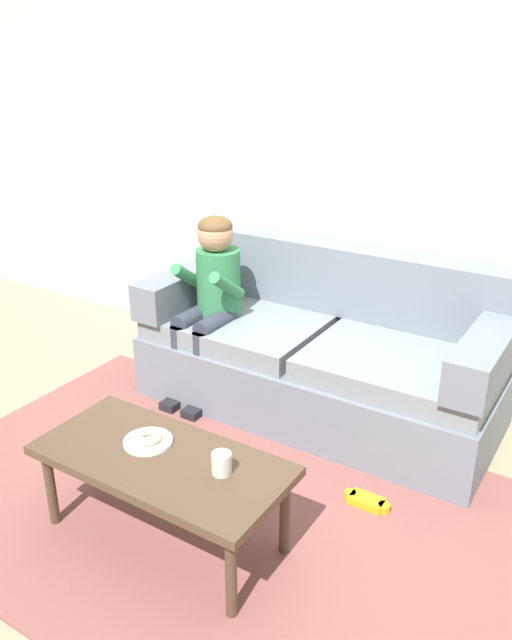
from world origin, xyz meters
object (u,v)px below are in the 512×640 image
couch (322,355)px  toy_controller (367,502)px  coffee_table (162,465)px  donut (148,436)px  person_child (211,291)px  mug (222,463)px

couch → toy_controller: couch is taller
coffee_table → donut: 0.14m
toy_controller → couch: bearing=99.7°
person_child → couch: bearing=17.7°
donut → mug: 0.39m
coffee_table → donut: donut is taller
coffee_table → toy_controller: coffee_table is taller
coffee_table → donut: size_ratio=8.98×
person_child → donut: (0.48, -1.12, -0.22)m
person_child → mug: size_ratio=12.24×
coffee_table → person_child: size_ratio=0.98×
mug → toy_controller: (0.38, 0.62, -0.44)m
donut → mug: (0.39, -0.00, 0.01)m
couch → coffee_table: (-0.05, -1.37, 0.04)m
couch → mug: couch is taller
toy_controller → mug: bearing=-152.5°
mug → coffee_table: bearing=-171.4°
couch → coffee_table: 1.37m
couch → donut: size_ratio=16.91×
coffee_table → mug: (0.28, 0.04, 0.09)m
coffee_table → couch: bearing=87.8°
person_child → mug: (0.86, -1.12, -0.20)m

